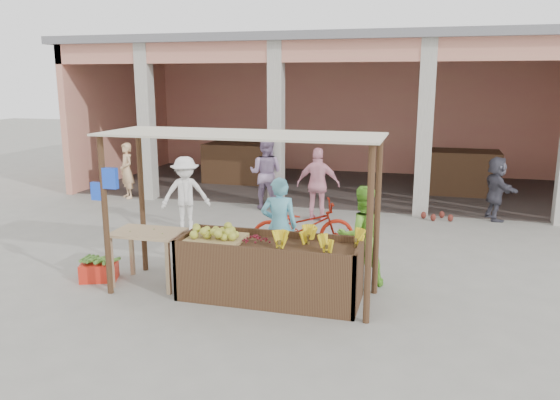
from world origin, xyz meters
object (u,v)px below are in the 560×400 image
(red_crate, at_px, (99,271))
(vendor_green, at_px, (362,233))
(vendor_blue, at_px, (279,223))
(side_table, at_px, (148,240))
(fruit_stall, at_px, (270,272))
(motorcycle, at_px, (303,226))

(red_crate, xyz_separation_m, vendor_green, (4.03, 0.92, 0.68))
(red_crate, distance_m, vendor_blue, 2.96)
(side_table, height_order, vendor_blue, vendor_blue)
(fruit_stall, relative_size, red_crate, 4.73)
(motorcycle, bearing_deg, vendor_green, -155.87)
(vendor_blue, height_order, motorcycle, vendor_blue)
(vendor_blue, distance_m, motorcycle, 1.24)
(side_table, distance_m, red_crate, 1.04)
(fruit_stall, distance_m, vendor_green, 1.56)
(red_crate, height_order, motorcycle, motorcycle)
(red_crate, xyz_separation_m, motorcycle, (2.81, 2.20, 0.37))
(fruit_stall, distance_m, vendor_blue, 1.12)
(side_table, xyz_separation_m, red_crate, (-0.87, -0.06, -0.57))
(vendor_blue, xyz_separation_m, motorcycle, (0.12, 1.18, -0.35))
(fruit_stall, relative_size, side_table, 2.43)
(fruit_stall, height_order, side_table, side_table)
(vendor_blue, distance_m, vendor_green, 1.35)
(fruit_stall, height_order, red_crate, fruit_stall)
(red_crate, bearing_deg, motorcycle, 17.00)
(vendor_green, relative_size, motorcycle, 0.84)
(vendor_green, bearing_deg, motorcycle, -70.81)
(fruit_stall, height_order, vendor_green, vendor_green)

